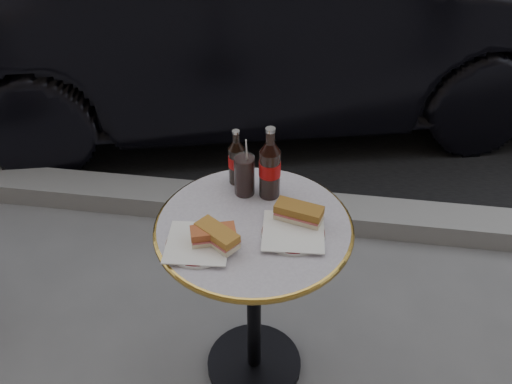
# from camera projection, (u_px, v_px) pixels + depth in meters

# --- Properties ---
(ground) EXTENTS (80.00, 80.00, 0.00)m
(ground) POSITION_uv_depth(u_px,v_px,m) (254.00, 366.00, 2.21)
(ground) COLOR slate
(ground) RESTS_ON ground
(curb) EXTENTS (40.00, 0.20, 0.12)m
(curb) POSITION_uv_depth(u_px,v_px,m) (280.00, 209.00, 2.89)
(curb) COLOR gray
(curb) RESTS_ON ground
(bistro_table) EXTENTS (0.62, 0.62, 0.73)m
(bistro_table) POSITION_uv_depth(u_px,v_px,m) (254.00, 303.00, 1.99)
(bistro_table) COLOR #BAB2C4
(bistro_table) RESTS_ON ground
(plate_left) EXTENTS (0.21, 0.21, 0.01)m
(plate_left) POSITION_uv_depth(u_px,v_px,m) (198.00, 245.00, 1.68)
(plate_left) COLOR white
(plate_left) RESTS_ON bistro_table
(plate_right) EXTENTS (0.21, 0.21, 0.01)m
(plate_right) POSITION_uv_depth(u_px,v_px,m) (293.00, 233.00, 1.72)
(plate_right) COLOR silver
(plate_right) RESTS_ON bistro_table
(sandwich_left_a) EXTENTS (0.14, 0.10, 0.05)m
(sandwich_left_a) POSITION_uv_depth(u_px,v_px,m) (213.00, 236.00, 1.67)
(sandwich_left_a) COLOR #B5562E
(sandwich_left_a) RESTS_ON plate_left
(sandwich_left_b) EXTENTS (0.15, 0.13, 0.05)m
(sandwich_left_b) POSITION_uv_depth(u_px,v_px,m) (217.00, 236.00, 1.67)
(sandwich_left_b) COLOR #AD722B
(sandwich_left_b) RESTS_ON plate_left
(sandwich_right) EXTENTS (0.16, 0.10, 0.05)m
(sandwich_right) POSITION_uv_depth(u_px,v_px,m) (299.00, 214.00, 1.75)
(sandwich_right) COLOR #976426
(sandwich_right) RESTS_ON plate_right
(cola_bottle_left) EXTENTS (0.07, 0.07, 0.20)m
(cola_bottle_left) POSITION_uv_depth(u_px,v_px,m) (237.00, 157.00, 1.88)
(cola_bottle_left) COLOR black
(cola_bottle_left) RESTS_ON bistro_table
(cola_bottle_right) EXTENTS (0.09, 0.09, 0.26)m
(cola_bottle_right) POSITION_uv_depth(u_px,v_px,m) (270.00, 163.00, 1.80)
(cola_bottle_right) COLOR black
(cola_bottle_right) RESTS_ON bistro_table
(cola_glass) EXTENTS (0.08, 0.08, 0.14)m
(cola_glass) POSITION_uv_depth(u_px,v_px,m) (244.00, 175.00, 1.85)
(cola_glass) COLOR black
(cola_glass) RESTS_ON bistro_table
(parked_car) EXTENTS (2.42, 4.35, 1.36)m
(parked_car) POSITION_uv_depth(u_px,v_px,m) (259.00, 8.00, 3.38)
(parked_car) COLOR black
(parked_car) RESTS_ON ground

